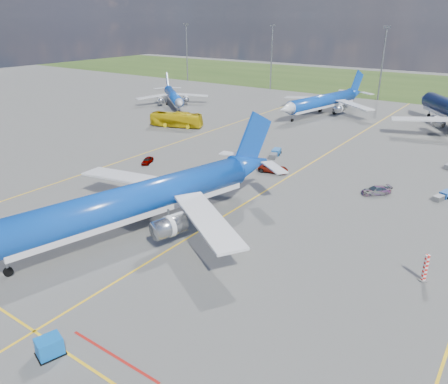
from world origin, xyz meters
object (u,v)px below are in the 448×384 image
Objects in this scene: bg_jet_nnw at (322,114)px; uld_container at (49,347)px; apron_bus at (176,120)px; baggage_tug_w at (444,196)px; main_airliner at (138,231)px; service_car_a at (147,160)px; bg_jet_nw at (174,106)px; service_car_b at (273,168)px; warning_post at (425,268)px; service_car_c at (376,190)px; baggage_tug_c at (275,153)px.

bg_jet_nnw reaches higher than uld_container.
uld_container is at bearing -165.81° from apron_bus.
uld_container is at bearing -93.16° from baggage_tug_w.
main_airliner reaches higher than service_car_a.
apron_bus is (-23.44, -34.48, 1.81)m from bg_jet_nnw.
main_airliner is 3.63× the size of apron_bus.
service_car_b is at bearing -82.90° from bg_jet_nw.
main_airliner is 22.04m from uld_container.
uld_container is (-22.39, -28.84, -0.72)m from warning_post.
bg_jet_nw is 27.64m from apron_bus.
service_car_b is (12.62, -50.32, 0.72)m from bg_jet_nnw.
service_car_b is 1.15× the size of service_car_c.
apron_bus is at bearing 97.41° from service_car_a.
bg_jet_nw is 56.15m from service_car_a.
baggage_tug_c is at bearing -154.88° from service_car_c.
apron_bus is (-33.08, 45.67, 1.81)m from main_airliner.
uld_container is at bearing -127.82° from warning_post.
warning_post is 36.52m from uld_container.
main_airliner is at bearing -71.89° from bg_jet_nnw.
baggage_tug_c is at bearing -78.01° from bg_jet_nw.
bg_jet_nnw is at bearing 167.46° from service_car_c.
bg_jet_nnw is at bearing 117.80° from uld_container.
bg_jet_nw is 0.79× the size of bg_jet_nnw.
uld_container is 49.39m from service_car_a.
bg_jet_nw is 44.46m from bg_jet_nnw.
bg_jet_nw reaches higher than uld_container.
service_car_c is at bearing -137.19° from baggage_tug_w.
uld_container is (19.59, -99.80, 0.78)m from bg_jet_nnw.
service_car_c is 23.95m from baggage_tug_c.
main_airliner is 36.60m from service_car_c.
apron_bus is at bearing 54.31° from service_car_b.
warning_post reaches higher than service_car_c.
uld_container reaches higher than service_car_c.
baggage_tug_w is at bearing 71.86° from service_car_c.
warning_post reaches higher than service_car_a.
warning_post is at bearing -48.14° from bg_jet_nnw.
main_airliner reaches higher than bg_jet_nnw.
service_car_a is (-8.93, -59.48, 0.59)m from bg_jet_nnw.
bg_jet_nnw is at bearing 85.09° from baggage_tug_c.
apron_bus is at bearing 139.88° from main_airliner.
uld_container is (9.95, -19.65, 0.78)m from main_airliner.
bg_jet_nnw is 20.30× the size of uld_container.
main_airliner is at bearing -70.78° from service_car_a.
bg_jet_nnw reaches higher than bg_jet_nw.
warning_post is 0.06× the size of main_airliner.
apron_bus is 28.93m from service_car_a.
uld_container is at bearing -77.45° from service_car_a.
bg_jet_nw is 6.95× the size of service_car_c.
service_car_b is (2.97, 29.83, 0.72)m from main_airliner.
bg_jet_nw reaches higher than service_car_a.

